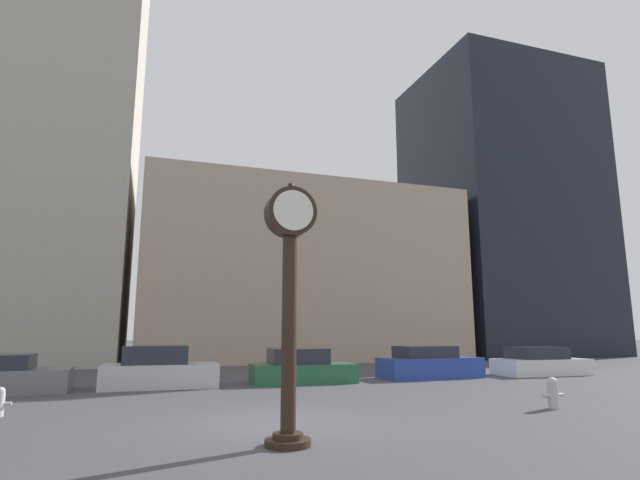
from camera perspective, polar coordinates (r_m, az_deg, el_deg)
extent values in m
plane|color=#424247|center=(11.47, -4.63, -20.15)|extent=(200.00, 200.00, 0.00)
cube|color=#ADA393|center=(39.37, -31.18, 14.87)|extent=(14.91, 12.00, 35.48)
cube|color=tan|center=(36.57, -2.71, -4.13)|extent=(21.57, 12.00, 11.80)
cube|color=black|center=(46.20, 19.94, 3.03)|extent=(13.54, 12.00, 24.27)
cylinder|color=black|center=(9.32, -3.70, -22.09)|extent=(0.81, 0.81, 0.12)
cylinder|color=black|center=(9.30, -3.69, -21.43)|extent=(0.54, 0.54, 0.10)
cylinder|color=black|center=(9.12, -3.56, -10.40)|extent=(0.27, 0.27, 3.46)
cylinder|color=black|center=(9.38, -3.41, 3.13)|extent=(0.93, 0.42, 0.93)
cylinder|color=white|center=(9.17, -3.05, 3.43)|extent=(0.76, 0.02, 0.76)
cylinder|color=white|center=(9.58, -3.76, 2.84)|extent=(0.76, 0.02, 0.76)
sphere|color=black|center=(9.51, -3.38, 6.19)|extent=(0.12, 0.12, 0.12)
cube|color=#BCBCC1|center=(18.98, -17.77, -14.55)|extent=(3.96, 1.88, 0.81)
cube|color=#232833|center=(18.94, -18.25, -12.34)|extent=(2.20, 1.62, 0.64)
cube|color=#236038|center=(19.83, -1.99, -14.96)|extent=(4.02, 2.01, 0.71)
cube|color=#232833|center=(19.74, -2.54, -13.10)|extent=(2.24, 1.70, 0.58)
cube|color=#28429E|center=(22.31, 12.45, -14.05)|extent=(4.34, 1.84, 0.84)
cube|color=#232833|center=(22.16, 11.90, -12.38)|extent=(2.40, 1.59, 0.49)
cube|color=silver|center=(25.35, 23.98, -13.10)|extent=(4.23, 2.04, 0.71)
cube|color=#232833|center=(25.18, 23.51, -11.74)|extent=(2.35, 1.74, 0.53)
sphere|color=#B7B7BC|center=(14.25, -32.70, -14.37)|extent=(0.21, 0.21, 0.21)
cylinder|color=#B7B7BC|center=(14.24, -32.07, -15.56)|extent=(0.14, 0.08, 0.08)
cylinder|color=#B7B7BC|center=(14.66, 25.09, -15.89)|extent=(0.28, 0.28, 0.60)
sphere|color=#B7B7BC|center=(14.62, 24.99, -14.53)|extent=(0.26, 0.26, 0.26)
cylinder|color=#B7B7BC|center=(14.50, 24.41, -15.89)|extent=(0.18, 0.10, 0.10)
cylinder|color=#B7B7BC|center=(14.81, 25.75, -15.66)|extent=(0.18, 0.10, 0.10)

